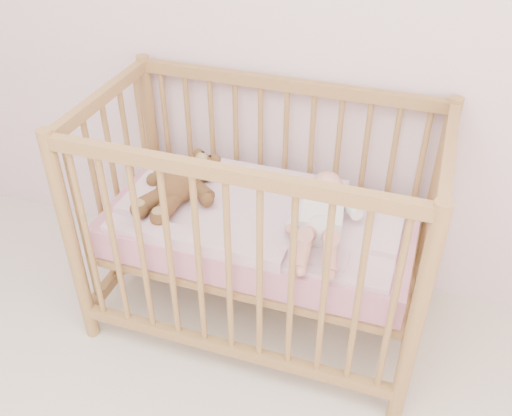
% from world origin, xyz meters
% --- Properties ---
extents(crib, '(1.36, 0.76, 1.00)m').
position_xyz_m(crib, '(0.03, 1.60, 0.50)').
color(crib, '#A67B46').
rests_on(crib, floor).
extents(mattress, '(1.22, 0.62, 0.13)m').
position_xyz_m(mattress, '(0.03, 1.60, 0.49)').
color(mattress, pink).
rests_on(mattress, crib).
extents(blanket, '(1.10, 0.58, 0.06)m').
position_xyz_m(blanket, '(0.03, 1.60, 0.56)').
color(blanket, '#EBA2BD').
rests_on(blanket, mattress).
extents(baby, '(0.36, 0.62, 0.14)m').
position_xyz_m(baby, '(0.29, 1.58, 0.64)').
color(baby, white).
rests_on(baby, blanket).
extents(teddy_bear, '(0.44, 0.54, 0.13)m').
position_xyz_m(teddy_bear, '(-0.30, 1.58, 0.65)').
color(teddy_bear, brown).
rests_on(teddy_bear, blanket).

